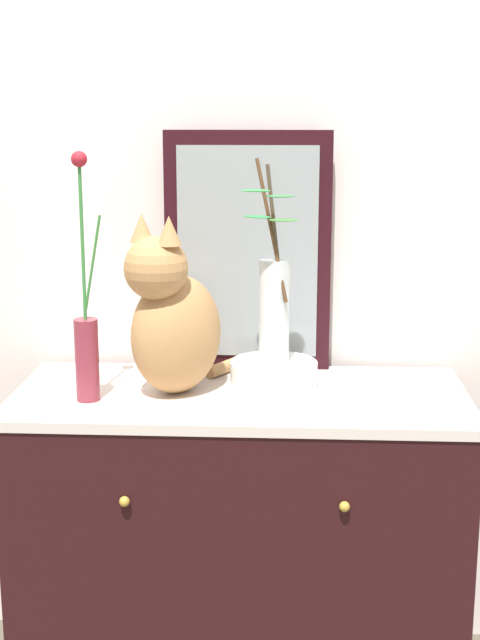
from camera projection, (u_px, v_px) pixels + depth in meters
name	position (u px, v px, depth m)	size (l,w,h in m)	color
wall_back	(247.00, 177.00, 2.39)	(4.40, 0.08, 2.60)	silver
sideboard	(240.00, 545.00, 2.29)	(1.10, 0.50, 0.81)	black
mirror_leaning	(248.00, 252.00, 2.34)	(0.43, 0.03, 0.62)	black
cat_sitting	(173.00, 320.00, 2.16)	(0.35, 0.45, 0.44)	#B58250
vase_slim_green	(86.00, 342.00, 2.11)	(0.07, 0.06, 0.58)	maroon
bowl_porcelain	(274.00, 374.00, 2.24)	(0.22, 0.22, 0.06)	white
vase_glass_clear	(274.00, 305.00, 2.19)	(0.14, 0.14, 0.49)	silver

